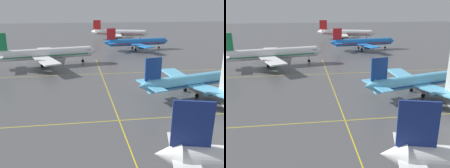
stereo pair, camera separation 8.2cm
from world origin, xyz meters
TOP-DOWN VIEW (x-y plane):
  - airliner_second_row at (21.87, 45.10)m, footprint 33.25×28.29m
  - airliner_third_row at (-19.50, 82.87)m, footprint 39.74×33.79m
  - airliner_far_left_stand at (22.23, 110.67)m, footprint 34.83×29.78m
  - airliner_far_right_stand at (20.17, 150.29)m, footprint 37.71×32.16m
  - taxiway_markings at (0.00, 32.75)m, footprint 141.92×114.68m

SIDE VIEW (x-z plane):
  - taxiway_markings at x=0.00m, z-range 0.00..0.01m
  - airliner_second_row at x=21.87m, z-range -1.66..8.79m
  - airliner_far_left_stand at x=22.23m, z-range -1.72..9.11m
  - airliner_far_right_stand at x=20.17m, z-range -1.89..10.03m
  - airliner_third_row at x=-19.50m, z-range -1.97..10.44m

